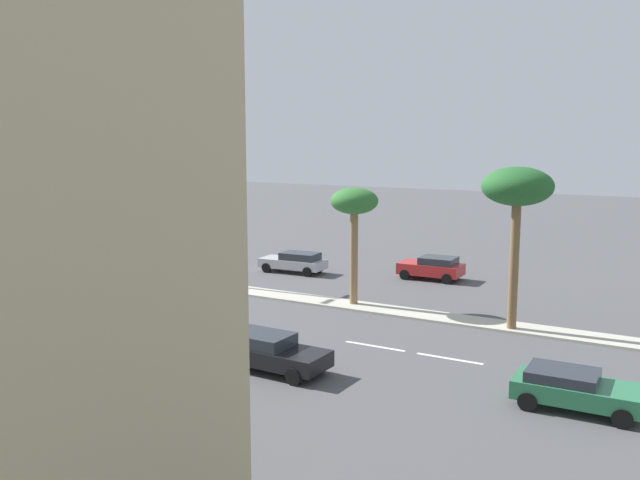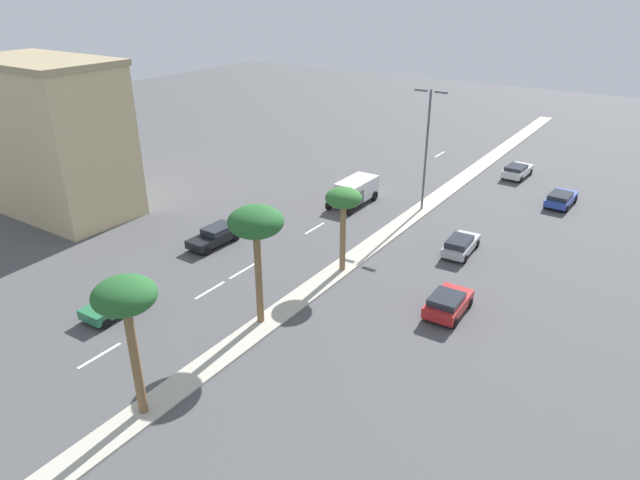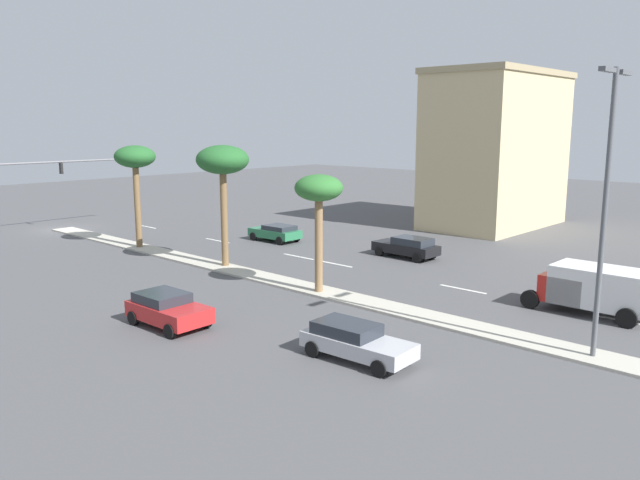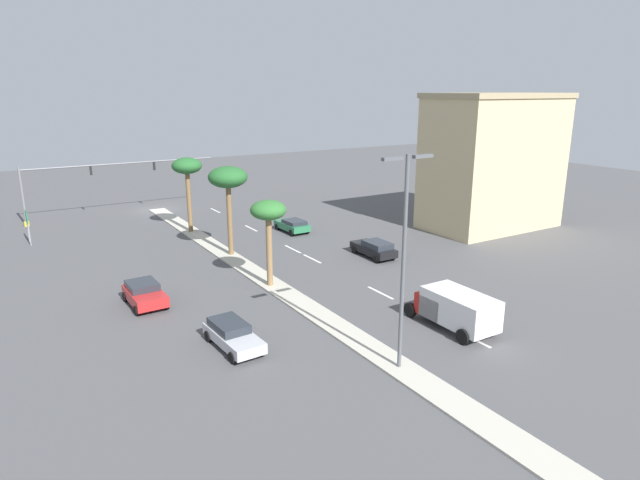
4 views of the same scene
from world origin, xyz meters
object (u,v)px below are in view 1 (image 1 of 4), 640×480
at_px(palm_tree_mid, 354,206).
at_px(sedan_white_far, 59,241).
at_px(sedan_green_rear, 575,388).
at_px(palm_tree_front, 517,191).
at_px(box_truck, 105,280).
at_px(sedan_blue_front, 167,238).
at_px(sedan_black_mid, 269,351).
at_px(street_lamp_rear, 150,179).
at_px(sedan_red_leading, 432,267).
at_px(sedan_silver_left, 295,262).

xyz_separation_m(palm_tree_mid, sedan_white_far, (4.24, 28.32, -4.59)).
distance_m(sedan_white_far, sedan_green_rear, 43.04).
bearing_deg(sedan_green_rear, palm_tree_mid, 55.12).
height_order(palm_tree_front, box_truck, palm_tree_front).
bearing_deg(sedan_blue_front, palm_tree_front, -109.00).
bearing_deg(sedan_black_mid, sedan_blue_front, 49.28).
xyz_separation_m(street_lamp_rear, sedan_red_leading, (8.72, -15.32, -5.54)).
height_order(sedan_black_mid, sedan_silver_left, sedan_black_mid).
bearing_deg(sedan_blue_front, palm_tree_mid, -114.22).
bearing_deg(street_lamp_rear, sedan_white_far, 72.67).
bearing_deg(sedan_silver_left, sedan_green_rear, -126.43).
relative_size(sedan_red_leading, sedan_green_rear, 0.96).
bearing_deg(street_lamp_rear, sedan_black_mid, -123.47).
bearing_deg(palm_tree_mid, box_truck, 117.02).
distance_m(sedan_silver_left, sedan_white_far, 20.96).
relative_size(palm_tree_mid, street_lamp_rear, 0.58).
xyz_separation_m(palm_tree_front, street_lamp_rear, (0.38, 22.61, -0.19)).
bearing_deg(sedan_red_leading, palm_tree_mid, 171.69).
bearing_deg(street_lamp_rear, palm_tree_front, -90.97).
xyz_separation_m(sedan_red_leading, sedan_white_far, (-4.28, 29.56, -0.03)).
xyz_separation_m(street_lamp_rear, sedan_white_far, (4.44, 14.24, -5.57)).
distance_m(sedan_black_mid, box_truck, 14.52).
xyz_separation_m(sedan_black_mid, sedan_green_rear, (1.86, -10.89, -0.05)).
distance_m(sedan_blue_front, sedan_silver_left, 15.39).
bearing_deg(sedan_black_mid, sedan_red_leading, 1.63).
xyz_separation_m(street_lamp_rear, sedan_blue_front, (10.23, 8.21, -5.61)).
xyz_separation_m(sedan_black_mid, sedan_silver_left, (16.71, 9.23, -0.02)).
bearing_deg(box_truck, sedan_green_rear, -96.33).
bearing_deg(palm_tree_front, palm_tree_mid, 86.07).
height_order(street_lamp_rear, sedan_white_far, street_lamp_rear).
bearing_deg(box_truck, sedan_silver_left, -20.51).
relative_size(sedan_blue_front, sedan_black_mid, 1.01).
bearing_deg(palm_tree_front, box_truck, 105.07).
bearing_deg(sedan_red_leading, sedan_green_rear, -146.62).
relative_size(sedan_green_rear, box_truck, 0.73).
relative_size(palm_tree_front, street_lamp_rear, 0.70).
distance_m(palm_tree_front, sedan_silver_left, 18.21).
height_order(sedan_blue_front, box_truck, box_truck).
height_order(palm_tree_front, palm_tree_mid, palm_tree_front).
relative_size(sedan_red_leading, sedan_white_far, 0.87).
relative_size(sedan_blue_front, sedan_white_far, 1.01).
distance_m(palm_tree_mid, sedan_silver_left, 10.61).
height_order(palm_tree_front, sedan_blue_front, palm_tree_front).
bearing_deg(palm_tree_front, sedan_black_mid, 146.33).
bearing_deg(street_lamp_rear, box_truck, -160.32).
bearing_deg(sedan_black_mid, sedan_silver_left, 28.91).
bearing_deg(sedan_green_rear, sedan_silver_left, 53.57).
bearing_deg(sedan_green_rear, sedan_blue_front, 61.65).
bearing_deg(sedan_white_far, palm_tree_front, -97.46).
relative_size(sedan_blue_front, box_truck, 0.81).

